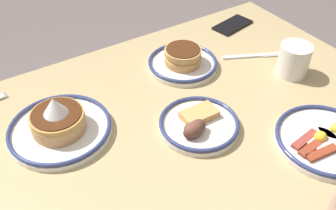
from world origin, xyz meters
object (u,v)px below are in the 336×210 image
at_px(plate_far_side, 198,124).
at_px(coffee_mug, 294,60).
at_px(plate_center_pancakes, 326,140).
at_px(plate_near_main, 59,125).
at_px(cell_phone, 233,25).
at_px(butter_knife, 256,56).
at_px(plate_far_companion, 183,61).

bearing_deg(plate_far_side, coffee_mug, -173.59).
distance_m(plate_center_pancakes, plate_far_side, 0.30).
relative_size(plate_near_main, coffee_mug, 2.08).
bearing_deg(cell_phone, butter_knife, 60.31).
bearing_deg(plate_far_companion, plate_far_side, 63.72).
bearing_deg(plate_near_main, cell_phone, -165.23).
distance_m(plate_far_side, butter_knife, 0.39).
relative_size(plate_near_main, cell_phone, 1.76).
xyz_separation_m(plate_far_side, butter_knife, (-0.35, -0.17, -0.01)).
bearing_deg(cell_phone, coffee_mug, 71.30).
relative_size(plate_near_main, plate_center_pancakes, 1.05).
distance_m(plate_near_main, cell_phone, 0.73).
distance_m(plate_near_main, plate_center_pancakes, 0.64).
relative_size(plate_far_companion, plate_far_side, 1.05).
xyz_separation_m(plate_near_main, coffee_mug, (-0.66, 0.13, 0.02)).
relative_size(plate_far_companion, coffee_mug, 1.73).
height_order(cell_phone, butter_knife, cell_phone).
relative_size(plate_near_main, plate_far_companion, 1.20).
height_order(plate_far_companion, cell_phone, plate_far_companion).
relative_size(plate_far_companion, cell_phone, 1.46).
distance_m(plate_near_main, butter_knife, 0.64).
bearing_deg(plate_center_pancakes, cell_phone, -108.44).
xyz_separation_m(plate_center_pancakes, plate_far_side, (0.22, -0.20, 0.00)).
distance_m(plate_far_side, cell_phone, 0.54).
xyz_separation_m(plate_far_side, coffee_mug, (-0.37, -0.04, 0.03)).
distance_m(plate_far_companion, coffee_mug, 0.32).
bearing_deg(plate_far_companion, butter_knife, 161.25).
distance_m(plate_near_main, plate_far_companion, 0.42).
bearing_deg(butter_knife, plate_far_companion, -18.75).
bearing_deg(plate_far_companion, plate_center_pancakes, 103.16).
bearing_deg(coffee_mug, plate_near_main, -11.03).
xyz_separation_m(plate_near_main, plate_far_side, (-0.29, 0.17, -0.01)).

